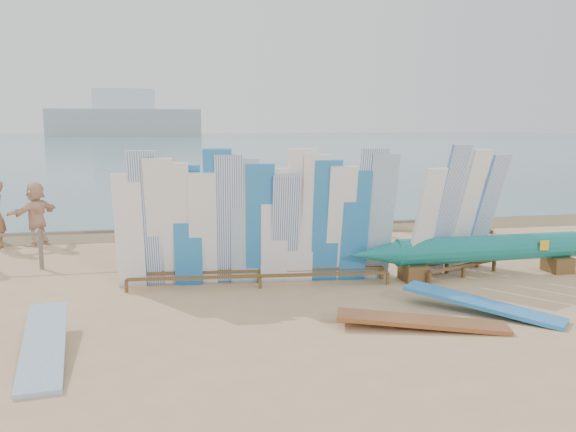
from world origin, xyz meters
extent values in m
plane|color=tan|center=(0.00, 0.00, 0.00)|extent=(160.00, 160.00, 0.00)
cube|color=slate|center=(0.00, 128.00, 0.00)|extent=(320.00, 240.00, 0.02)
cube|color=olive|center=(0.00, 7.20, 0.00)|extent=(40.00, 2.60, 0.01)
cube|color=#999EA3|center=(-12.00, 180.00, 4.02)|extent=(45.00, 8.00, 8.00)
cube|color=silver|center=(-12.00, 180.00, 11.02)|extent=(18.00, 6.00, 6.00)
cube|color=#706154|center=(0.00, 3.00, 0.80)|extent=(12.00, 0.06, 0.06)
cube|color=#706154|center=(-4.00, 3.00, 0.45)|extent=(0.08, 0.08, 0.90)
cube|color=#706154|center=(-2.00, 3.00, 0.45)|extent=(0.08, 0.08, 0.90)
cube|color=#706154|center=(0.00, 3.00, 0.45)|extent=(0.08, 0.08, 0.90)
cube|color=#706154|center=(2.00, 3.00, 0.45)|extent=(0.08, 0.08, 0.90)
cube|color=#706154|center=(4.00, 3.00, 0.45)|extent=(0.08, 0.08, 0.90)
cube|color=#706154|center=(6.00, 3.00, 0.45)|extent=(0.08, 0.08, 0.90)
cube|color=brown|center=(0.56, 0.38, 0.25)|extent=(5.17, 0.52, 0.06)
cube|color=brown|center=(0.60, 0.82, 0.25)|extent=(5.17, 0.52, 0.06)
cube|color=white|center=(-1.94, 0.82, 1.15)|extent=(0.59, 0.54, 2.31)
cube|color=white|center=(-1.64, 0.80, 1.37)|extent=(0.61, 0.75, 2.74)
cube|color=white|center=(-1.34, 0.77, 1.30)|extent=(0.62, 0.89, 2.60)
cube|color=white|center=(-1.04, 0.74, 1.26)|extent=(0.61, 0.81, 2.52)
cube|color=#2779C4|center=(-0.83, 0.72, 1.23)|extent=(0.59, 0.57, 2.46)
cube|color=white|center=(-0.53, 0.70, 1.16)|extent=(0.61, 0.75, 2.32)
cube|color=#2779C4|center=(-0.23, 0.67, 1.39)|extent=(0.62, 0.85, 2.77)
cube|color=white|center=(-0.01, 0.65, 1.33)|extent=(0.62, 0.85, 2.67)
cube|color=#7DA8C8|center=(0.29, 0.62, 1.29)|extent=(0.61, 0.73, 2.59)
cube|color=#2779C4|center=(0.59, 0.60, 1.24)|extent=(0.61, 0.74, 2.48)
cube|color=white|center=(0.89, 0.57, 1.20)|extent=(0.60, 0.66, 2.39)
cube|color=white|center=(1.10, 0.55, 1.13)|extent=(0.61, 0.80, 2.25)
cube|color=white|center=(1.40, 0.52, 1.38)|extent=(0.60, 0.65, 2.76)
cube|color=white|center=(1.70, 0.50, 1.32)|extent=(0.60, 0.70, 2.65)
cube|color=#2779C4|center=(1.92, 0.48, 1.27)|extent=(0.60, 0.70, 2.54)
cube|color=white|center=(2.22, 0.45, 1.21)|extent=(0.61, 0.76, 2.42)
cube|color=#2779C4|center=(2.52, 0.42, 1.17)|extent=(0.60, 0.68, 2.33)
cube|color=white|center=(2.82, 0.40, 1.39)|extent=(0.62, 0.85, 2.77)
cube|color=#7DA8C8|center=(3.04, 0.38, 1.33)|extent=(0.62, 0.84, 2.67)
cube|color=brown|center=(4.91, 0.36, 0.26)|extent=(1.92, 0.87, 0.06)
cube|color=brown|center=(4.74, 0.78, 0.26)|extent=(1.92, 0.87, 0.06)
cube|color=white|center=(3.94, 0.19, 1.19)|extent=(0.76, 0.79, 2.37)
cube|color=white|center=(4.53, 0.44, 1.42)|extent=(0.82, 0.93, 2.83)
cube|color=white|center=(5.12, 0.70, 1.36)|extent=(0.83, 0.95, 2.72)
cube|color=white|center=(5.71, 0.95, 1.30)|extent=(0.84, 0.97, 2.60)
cube|color=brown|center=(3.78, 0.34, 0.17)|extent=(0.49, 0.58, 0.34)
cube|color=brown|center=(7.20, 0.43, 0.17)|extent=(0.49, 0.58, 0.34)
cylinder|color=#177E7A|center=(5.49, 0.38, 0.61)|extent=(4.20, 0.68, 0.57)
cone|color=#177E7A|center=(2.92, 0.32, 0.61)|extent=(1.16, 0.56, 0.53)
cube|color=#F8AE1A|center=(6.64, 0.13, 0.67)|extent=(0.21, 0.02, 0.21)
cube|color=brown|center=(2.81, 1.05, 0.62)|extent=(0.92, 0.79, 0.05)
cube|color=white|center=(2.81, 1.05, 0.85)|extent=(0.40, 0.17, 0.37)
cube|color=#2779C4|center=(4.04, -2.00, 0.00)|extent=(2.31, 2.29, 0.34)
cube|color=brown|center=(2.71, -2.50, 0.00)|extent=(2.74, 1.34, 0.22)
cube|color=#7DA8C8|center=(-2.96, -2.61, 0.00)|extent=(0.86, 2.73, 0.41)
cube|color=#B52313|center=(1.04, 4.05, 0.34)|extent=(0.64, 0.60, 0.05)
cube|color=#B52313|center=(1.01, 4.30, 0.64)|extent=(0.60, 0.24, 0.59)
cube|color=#B52313|center=(0.19, 3.54, 0.35)|extent=(0.63, 0.58, 0.06)
cube|color=#B52313|center=(0.20, 3.81, 0.66)|extent=(0.61, 0.21, 0.60)
cube|color=#B52313|center=(2.87, 3.53, 0.59)|extent=(0.75, 0.93, 0.59)
cube|color=#B52313|center=(2.75, 3.83, 0.97)|extent=(0.52, 0.35, 0.37)
imported|color=#8C6042|center=(4.41, 5.99, 0.83)|extent=(0.48, 0.67, 1.67)
imported|color=tan|center=(5.11, 6.93, 0.84)|extent=(1.17, 0.79, 1.68)
imported|color=beige|center=(1.36, 5.47, 0.87)|extent=(1.51, 1.49, 1.73)
imported|color=#8C6042|center=(8.19, 5.23, 0.84)|extent=(0.62, 1.05, 1.68)
imported|color=beige|center=(-4.63, 5.93, 0.86)|extent=(1.36, 1.59, 1.72)
camera|label=1|loc=(-1.27, -11.22, 3.20)|focal=38.00mm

